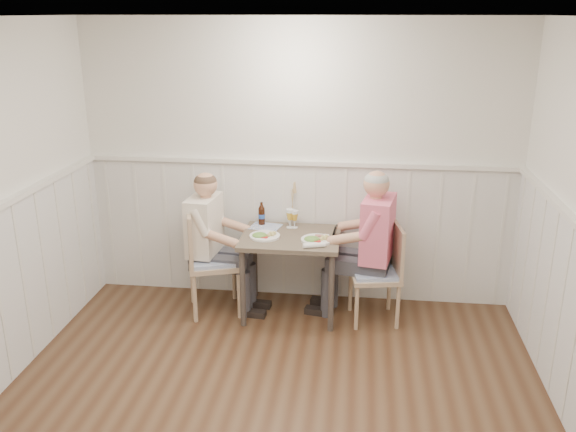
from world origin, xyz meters
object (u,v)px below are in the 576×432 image
object	(u,v)px
dining_table	(291,247)
man_in_pink	(372,257)
beer_bottle	(262,215)
grass_vase	(291,204)
chair_left	(207,257)
diner_cream	(210,252)
chair_right	(381,270)

from	to	relation	value
dining_table	man_in_pink	distance (m)	0.72
beer_bottle	grass_vase	world-z (taller)	grass_vase
man_in_pink	grass_vase	bearing A→B (deg)	157.59
beer_bottle	chair_left	bearing A→B (deg)	-144.94
dining_table	man_in_pink	xyz separation A→B (m)	(0.72, 0.00, -0.06)
dining_table	diner_cream	xyz separation A→B (m)	(-0.75, 0.02, -0.09)
man_in_pink	grass_vase	size ratio (longest dim) A/B	3.22
diner_cream	grass_vase	world-z (taller)	diner_cream
chair_left	man_in_pink	distance (m)	1.47
man_in_pink	beer_bottle	world-z (taller)	man_in_pink
chair_left	beer_bottle	bearing A→B (deg)	35.06
dining_table	chair_right	distance (m)	0.82
dining_table	man_in_pink	size ratio (longest dim) A/B	0.63
dining_table	chair_left	xyz separation A→B (m)	(-0.75, -0.05, -0.11)
chair_left	man_in_pink	xyz separation A→B (m)	(1.47, 0.06, 0.05)
beer_bottle	grass_vase	size ratio (longest dim) A/B	0.50
beer_bottle	chair_right	bearing A→B (deg)	-15.04
man_in_pink	grass_vase	world-z (taller)	man_in_pink
beer_bottle	grass_vase	distance (m)	0.29
dining_table	chair_left	size ratio (longest dim) A/B	0.89
dining_table	beer_bottle	world-z (taller)	beer_bottle
chair_right	grass_vase	size ratio (longest dim) A/B	2.07
dining_table	beer_bottle	size ratio (longest dim) A/B	3.99
chair_right	diner_cream	world-z (taller)	diner_cream
chair_left	beer_bottle	distance (m)	0.63
dining_table	man_in_pink	bearing A→B (deg)	0.09
chair_right	grass_vase	distance (m)	1.02
dining_table	grass_vase	bearing A→B (deg)	96.02
dining_table	chair_right	size ratio (longest dim) A/B	0.98
diner_cream	beer_bottle	distance (m)	0.59
dining_table	diner_cream	world-z (taller)	diner_cream
chair_right	grass_vase	world-z (taller)	grass_vase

